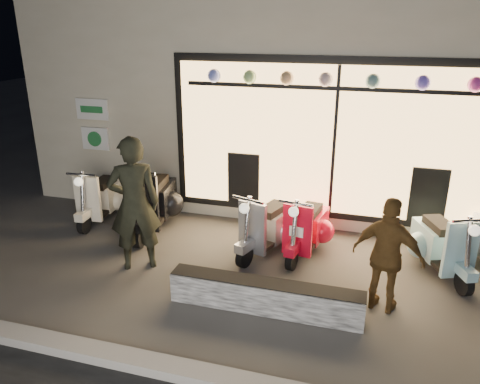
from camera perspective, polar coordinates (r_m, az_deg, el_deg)
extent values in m
plane|color=#383533|center=(6.58, 1.74, -10.69)|extent=(40.00, 40.00, 0.00)
cube|color=slate|center=(5.00, -4.52, -21.43)|extent=(40.00, 0.25, 0.12)
cube|color=beige|center=(10.65, 8.88, 12.54)|extent=(10.00, 6.00, 4.00)
cube|color=black|center=(7.70, 11.48, 6.05)|extent=(5.45, 0.06, 2.65)
cube|color=#FFBF6B|center=(7.66, 11.45, 5.98)|extent=(5.20, 0.04, 2.40)
cube|color=black|center=(7.46, 11.87, 12.25)|extent=(4.90, 0.06, 0.06)
cube|color=white|center=(9.09, -17.57, 9.60)|extent=(0.65, 0.04, 0.38)
cube|color=white|center=(9.20, -17.21, 6.24)|extent=(0.55, 0.04, 0.42)
cube|color=black|center=(5.88, 3.10, -12.57)|extent=(2.39, 0.28, 0.40)
cylinder|color=black|center=(6.83, 0.54, -7.87)|extent=(0.19, 0.34, 0.33)
cylinder|color=black|center=(7.57, 4.66, -4.99)|extent=(0.21, 0.35, 0.33)
cube|color=#B1B2B6|center=(6.81, 1.51, -4.39)|extent=(0.45, 0.20, 0.80)
cube|color=#B1B2B6|center=(7.41, 4.33, -3.83)|extent=(0.60, 0.77, 0.45)
cube|color=black|center=(7.22, 4.00, -2.12)|extent=(0.43, 0.60, 0.12)
sphere|color=#FFF2CC|center=(6.50, 0.52, -2.00)|extent=(0.18, 0.18, 0.15)
cylinder|color=black|center=(6.80, 6.33, -8.16)|extent=(0.15, 0.33, 0.32)
cylinder|color=black|center=(7.61, 8.75, -5.05)|extent=(0.16, 0.34, 0.32)
cube|color=red|center=(6.81, 7.01, -4.69)|extent=(0.44, 0.14, 0.78)
cube|color=red|center=(7.45, 8.61, -3.94)|extent=(0.50, 0.72, 0.44)
cube|color=black|center=(7.26, 8.49, -2.31)|extent=(0.35, 0.57, 0.11)
sphere|color=#FFF2CC|center=(6.47, 6.55, -2.42)|extent=(0.16, 0.16, 0.14)
cylinder|color=black|center=(7.55, -12.21, -5.22)|extent=(0.17, 0.40, 0.39)
cylinder|color=black|center=(8.54, -9.67, -1.98)|extent=(0.19, 0.41, 0.39)
cube|color=black|center=(7.58, -11.85, -1.40)|extent=(0.53, 0.16, 0.94)
cube|color=black|center=(8.35, -9.99, -0.75)|extent=(0.59, 0.86, 0.53)
cube|color=black|center=(8.14, -10.37, 1.08)|extent=(0.41, 0.68, 0.14)
sphere|color=#FFF2CC|center=(7.21, -12.76, 1.17)|extent=(0.20, 0.20, 0.17)
cylinder|color=black|center=(8.28, -18.46, -3.75)|extent=(0.12, 0.34, 0.33)
cylinder|color=black|center=(9.06, -15.47, -1.35)|extent=(0.14, 0.34, 0.33)
cube|color=beige|center=(8.30, -18.06, -0.81)|extent=(0.45, 0.10, 0.80)
cube|color=beige|center=(8.91, -15.86, -0.35)|extent=(0.46, 0.71, 0.45)
cube|color=black|center=(8.74, -16.32, 1.10)|extent=(0.31, 0.56, 0.12)
sphere|color=#FFF2CC|center=(8.01, -19.08, 1.19)|extent=(0.16, 0.16, 0.15)
cylinder|color=black|center=(6.84, 25.65, -10.00)|extent=(0.21, 0.34, 0.33)
cylinder|color=black|center=(7.58, 22.02, -6.47)|extent=(0.23, 0.35, 0.33)
cube|color=#92C5D0|center=(6.83, 25.28, -6.41)|extent=(0.44, 0.23, 0.80)
cube|color=#92C5D0|center=(7.42, 22.56, -5.38)|extent=(0.63, 0.78, 0.45)
cube|color=black|center=(7.24, 23.19, -3.75)|extent=(0.46, 0.61, 0.12)
sphere|color=#FFF2CC|center=(6.51, 26.69, -4.23)|extent=(0.19, 0.19, 0.15)
imported|color=black|center=(6.67, -12.76, -1.45)|extent=(0.85, 0.76, 1.95)
imported|color=brown|center=(5.90, 17.58, -7.45)|extent=(0.93, 0.58, 1.47)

